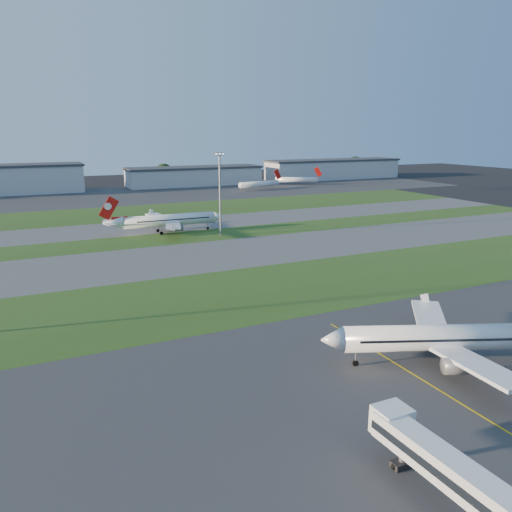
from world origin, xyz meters
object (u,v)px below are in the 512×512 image
jet_bridge (497,505)px  light_mast_centre (220,189)px  mini_jet_near (259,184)px  airliner_parked (448,338)px  airliner_taxiing (169,220)px  mini_jet_far (297,180)px

jet_bridge → light_mast_centre: bearing=78.6°
jet_bridge → mini_jet_near: 248.54m
airliner_parked → airliner_taxiing: 109.12m
jet_bridge → airliner_taxiing: (11.13, 134.35, 0.03)m
airliner_parked → light_mast_centre: 98.21m
airliner_parked → mini_jet_far: (100.61, 219.22, -0.67)m
airliner_parked → mini_jet_far: 241.21m
airliner_parked → mini_jet_far: airliner_parked is taller
airliner_parked → airliner_taxiing: (-10.05, 108.65, 0.09)m
airliner_taxiing → light_mast_centre: (13.68, -11.12, 10.77)m
airliner_parked → light_mast_centre: light_mast_centre is taller
airliner_parked → light_mast_centre: size_ratio=1.32×
mini_jet_near → light_mast_centre: bearing=-131.4°
jet_bridge → mini_jet_far: mini_jet_far is taller
jet_bridge → mini_jet_near: bearing=68.7°
airliner_parked → airliner_taxiing: size_ratio=0.92×
jet_bridge → mini_jet_far: size_ratio=1.02×
mini_jet_far → light_mast_centre: size_ratio=1.02×
airliner_parked → light_mast_centre: (3.63, 97.54, 10.86)m
jet_bridge → mini_jet_far: bearing=63.6°
mini_jet_far → light_mast_centre: bearing=-101.6°
airliner_taxiing → mini_jet_near: size_ratio=1.30×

